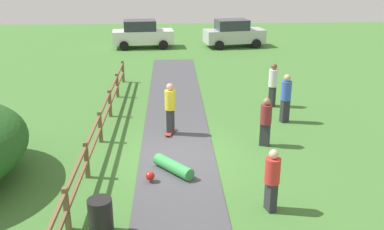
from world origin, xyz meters
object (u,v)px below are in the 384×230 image
object	(u,v)px
skater_fallen	(171,167)
parked_car_white	(142,34)
skater_riding	(170,106)
trash_bin	(101,217)
parked_car_silver	(234,33)
bystander_maroon	(266,120)
bystander_white	(273,83)
bystander_red	(272,178)
bystander_blue	(286,96)

from	to	relation	value
skater_fallen	parked_car_white	distance (m)	19.35
skater_riding	skater_fallen	size ratio (longest dim) A/B	1.35
trash_bin	parked_car_silver	world-z (taller)	parked_car_silver
skater_riding	parked_car_white	bearing A→B (deg)	96.80
bystander_maroon	bystander_white	xyz separation A→B (m)	(1.17, 4.10, 0.12)
bystander_red	bystander_blue	distance (m)	6.45
skater_riding	bystander_red	xyz separation A→B (m)	(2.48, -5.13, -0.16)
trash_bin	bystander_blue	world-z (taller)	bystander_blue
skater_fallen	bystander_blue	size ratio (longest dim) A/B	0.73
trash_bin	bystander_red	size ratio (longest dim) A/B	0.54
bystander_maroon	bystander_white	distance (m)	4.26
skater_fallen	skater_riding	bearing A→B (deg)	90.21
skater_fallen	bystander_white	distance (m)	7.43
trash_bin	bystander_blue	xyz separation A→B (m)	(5.99, 6.98, 0.60)
trash_bin	skater_riding	distance (m)	6.19
bystander_maroon	parked_car_silver	distance (m)	17.39
bystander_white	bystander_blue	distance (m)	1.90
bystander_red	bystander_blue	bearing A→B (deg)	72.77
trash_bin	parked_car_silver	bearing A→B (deg)	74.54
skater_riding	parked_car_silver	xyz separation A→B (m)	(4.52, 16.17, -0.11)
bystander_maroon	bystander_red	size ratio (longest dim) A/B	1.01
parked_car_silver	trash_bin	bearing A→B (deg)	-105.46
bystander_red	bystander_white	distance (m)	8.27
parked_car_white	parked_car_silver	bearing A→B (deg)	-0.04
bystander_white	bystander_maroon	bearing A→B (deg)	-105.89
parked_car_white	parked_car_silver	size ratio (longest dim) A/B	0.98
skater_riding	bystander_blue	distance (m)	4.51
skater_riding	bystander_maroon	size ratio (longest dim) A/B	1.11
skater_riding	bystander_red	distance (m)	5.70
bystander_red	parked_car_white	distance (m)	21.76
bystander_maroon	parked_car_white	world-z (taller)	parked_car_white
bystander_maroon	parked_car_white	xyz separation A→B (m)	(-5.09, 17.35, 0.04)
bystander_blue	skater_riding	bearing A→B (deg)	-166.78
bystander_red	parked_car_white	xyz separation A→B (m)	(-4.41, 21.31, 0.05)
bystander_white	parked_car_silver	distance (m)	13.25
bystander_red	parked_car_silver	bearing A→B (deg)	84.52
skater_riding	bystander_white	distance (m)	5.23
skater_riding	bystander_maroon	bearing A→B (deg)	-20.26
bystander_maroon	bystander_white	size ratio (longest dim) A/B	0.90
skater_riding	bystander_red	size ratio (longest dim) A/B	1.13
bystander_blue	parked_car_silver	size ratio (longest dim) A/B	0.43
bystander_red	trash_bin	bearing A→B (deg)	-168.69
parked_car_white	skater_fallen	bearing A→B (deg)	-84.24
skater_fallen	bystander_maroon	distance (m)	3.74
trash_bin	skater_fallen	size ratio (longest dim) A/B	0.65
parked_car_white	bystander_maroon	bearing A→B (deg)	-73.64
bystander_blue	parked_car_white	size ratio (longest dim) A/B	0.44
bystander_white	bystander_blue	bearing A→B (deg)	-88.09
bystander_red	bystander_blue	size ratio (longest dim) A/B	0.88
bystander_red	bystander_white	bearing A→B (deg)	77.09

